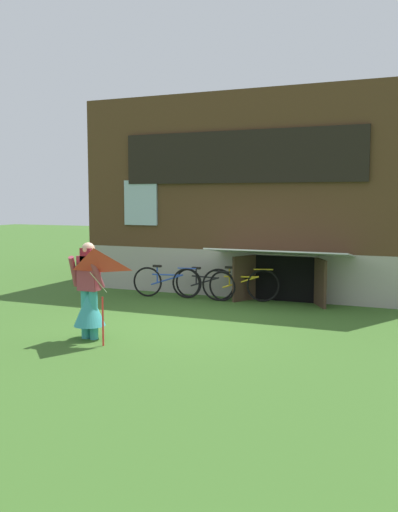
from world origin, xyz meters
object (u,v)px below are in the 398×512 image
Objects in this scene: kite at (94,270)px; bicycle_yellow at (240,284)px; person at (89,299)px; bicycle_blue at (167,282)px; bicycle_black at (205,284)px.

bicycle_yellow is at bearing 80.53° from kite.
person is 0.97× the size of bicycle_blue.
person is at bearing -121.61° from bicycle_yellow.
person is 0.84m from kite.
person is 4.04m from bicycle_blue.
bicycle_yellow is (0.78, 4.65, -0.84)m from kite.
person is 4.36m from bicycle_yellow.
person is 1.09× the size of kite.
bicycle_yellow is 1.75m from bicycle_blue.
kite is 4.79m from bicycle_yellow.
bicycle_black is (-0.85, -0.06, -0.03)m from bicycle_yellow.
bicycle_blue is at bearing 102.24° from kite.
bicycle_blue is (-0.97, 4.46, -0.85)m from kite.
kite is at bearing -115.06° from bicycle_yellow.
person reaches higher than bicycle_blue.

